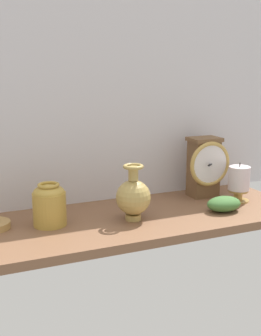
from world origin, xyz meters
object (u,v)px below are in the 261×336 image
Objects in this scene: mantel_clock at (205,166)px; brass_vase_jar at (49,204)px; pillar_candle_front at (239,182)px; brass_vase_bulbous at (133,196)px.

mantel_clock is 52.73cm from brass_vase_jar.
brass_vase_bulbous is at bearing -175.26° from pillar_candle_front.
brass_vase_bulbous is 1.36× the size of brass_vase_jar.
brass_vase_bulbous is at bearing -159.30° from mantel_clock.
brass_vase_bulbous reaches higher than pillar_candle_front.
mantel_clock is at bearing 7.12° from brass_vase_jar.
mantel_clock is 1.57× the size of pillar_candle_front.
brass_vase_jar is 59.48cm from pillar_candle_front.
pillar_candle_front reaches higher than brass_vase_jar.
brass_vase_jar is at bearing -172.88° from mantel_clock.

